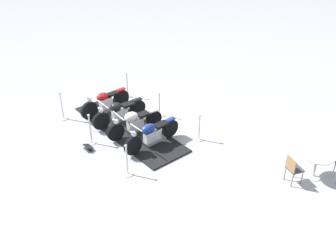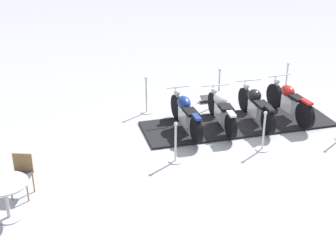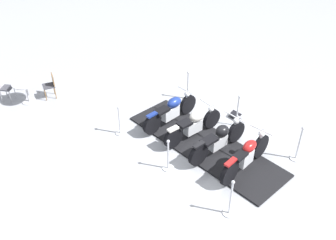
# 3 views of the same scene
# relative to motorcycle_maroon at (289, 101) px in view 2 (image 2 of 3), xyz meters

# --- Properties ---
(ground_plane) EXTENTS (80.00, 80.00, 0.00)m
(ground_plane) POSITION_rel_motorcycle_maroon_xyz_m (0.16, -1.49, -0.53)
(ground_plane) COLOR #A8AAB2
(display_platform) EXTENTS (2.09, 5.32, 0.06)m
(display_platform) POSITION_rel_motorcycle_maroon_xyz_m (0.16, -1.49, -0.51)
(display_platform) COLOR black
(display_platform) RESTS_ON ground_plane
(motorcycle_maroon) EXTENTS (2.21, 0.71, 1.05)m
(motorcycle_maroon) POSITION_rel_motorcycle_maroon_xyz_m (0.00, 0.00, 0.00)
(motorcycle_maroon) COLOR black
(motorcycle_maroon) RESTS_ON display_platform
(motorcycle_black) EXTENTS (2.26, 0.76, 0.98)m
(motorcycle_black) POSITION_rel_motorcycle_maroon_xyz_m (0.09, -0.99, -0.02)
(motorcycle_black) COLOR black
(motorcycle_black) RESTS_ON display_platform
(motorcycle_cream) EXTENTS (2.21, 0.77, 0.93)m
(motorcycle_cream) POSITION_rel_motorcycle_maroon_xyz_m (0.17, -1.98, -0.01)
(motorcycle_cream) COLOR black
(motorcycle_cream) RESTS_ON display_platform
(motorcycle_navy) EXTENTS (2.27, 0.61, 0.97)m
(motorcycle_navy) POSITION_rel_motorcycle_maroon_xyz_m (0.26, -2.98, -0.01)
(motorcycle_navy) COLOR black
(motorcycle_navy) RESTS_ON display_platform
(stanchion_right_rear) EXTENTS (0.33, 0.33, 1.09)m
(stanchion_right_rear) POSITION_rel_motorcycle_maroon_xyz_m (-1.13, -3.82, -0.18)
(stanchion_right_rear) COLOR silver
(stanchion_right_rear) RESTS_ON ground_plane
(stanchion_left_rear) EXTENTS (0.31, 0.31, 1.01)m
(stanchion_left_rear) POSITION_rel_motorcycle_maroon_xyz_m (1.86, -3.55, -0.20)
(stanchion_left_rear) COLOR silver
(stanchion_left_rear) RESTS_ON ground_plane
(stanchion_right_mid) EXTENTS (0.29, 0.29, 1.15)m
(stanchion_right_mid) POSITION_rel_motorcycle_maroon_xyz_m (-1.33, -1.62, -0.12)
(stanchion_right_mid) COLOR silver
(stanchion_right_mid) RESTS_ON ground_plane
(stanchion_left_mid) EXTENTS (0.33, 0.33, 1.02)m
(stanchion_left_mid) POSITION_rel_motorcycle_maroon_xyz_m (1.66, -1.35, -0.21)
(stanchion_left_mid) COLOR silver
(stanchion_left_mid) RESTS_ON ground_plane
(stanchion_right_front) EXTENTS (0.34, 0.34, 1.14)m
(stanchion_right_front) POSITION_rel_motorcycle_maroon_xyz_m (-1.53, 0.57, -0.17)
(stanchion_right_front) COLOR silver
(stanchion_right_front) RESTS_ON ground_plane
(info_placard) EXTENTS (0.28, 0.41, 0.19)m
(info_placard) POSITION_rel_motorcycle_maroon_xyz_m (-1.59, -1.93, -0.47)
(info_placard) COLOR #333338
(info_placard) RESTS_ON ground_plane
(cafe_table) EXTENTS (0.89, 0.89, 0.77)m
(cafe_table) POSITION_rel_motorcycle_maroon_xyz_m (3.45, -7.08, 0.05)
(cafe_table) COLOR #B7B7BC
(cafe_table) RESTS_ON ground_plane
(cafe_chair_across_table) EXTENTS (0.49, 0.49, 0.88)m
(cafe_chair_across_table) POSITION_rel_motorcycle_maroon_xyz_m (2.66, -6.87, -0.01)
(cafe_chair_across_table) COLOR olive
(cafe_chair_across_table) RESTS_ON ground_plane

